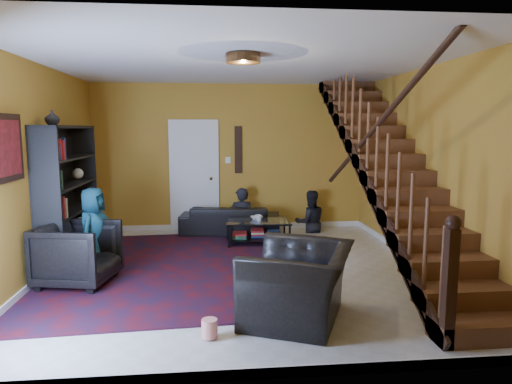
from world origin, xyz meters
TOP-DOWN VIEW (x-y plane):
  - floor at (0.00, 0.00)m, footprint 5.50×5.50m
  - room at (-1.33, 1.33)m, footprint 5.50×5.50m
  - staircase at (2.12, -0.00)m, footprint 0.95×5.02m
  - bookshelf at (-2.40, 0.60)m, footprint 0.35×1.80m
  - door at (-0.70, 2.73)m, footprint 0.82×0.05m
  - framed_picture at (-2.57, -0.90)m, footprint 0.04×0.74m
  - wall_hanging at (0.15, 2.73)m, footprint 0.14×0.03m
  - ceiling_fixture at (0.00, -0.80)m, footprint 0.40×0.40m
  - rug at (-1.05, 0.25)m, footprint 3.77×4.25m
  - sofa at (-0.03, 2.30)m, footprint 1.91×0.94m
  - armchair_left at (-2.05, -0.33)m, footprint 1.02×1.01m
  - armchair_right at (0.50, -1.62)m, footprint 1.39×1.47m
  - person_adult_a at (0.18, 2.35)m, footprint 0.48×0.32m
  - person_adult_b at (1.50, 2.35)m, footprint 0.63×0.50m
  - person_child at (-1.95, 0.08)m, footprint 0.48×0.64m
  - coffee_table at (0.40, 1.48)m, footprint 1.10×0.68m
  - cup_a at (0.41, 1.52)m, footprint 0.15×0.15m
  - cup_b at (0.42, 1.43)m, footprint 0.11×0.11m
  - bowl at (0.39, 1.57)m, footprint 0.22×0.22m
  - vase at (-2.41, 0.10)m, footprint 0.18×0.18m
  - popcorn_bucket at (-0.41, -2.00)m, footprint 0.20×0.20m

SIDE VIEW (x-z plane):
  - floor at x=0.00m, z-range 0.00..0.00m
  - rug at x=-1.05m, z-range 0.00..0.02m
  - room at x=-1.33m, z-range -2.70..2.80m
  - popcorn_bucket at x=-0.41m, z-range 0.02..0.19m
  - person_adult_b at x=1.50m, z-range -0.45..0.79m
  - person_adult_a at x=0.18m, z-range -0.45..0.86m
  - coffee_table at x=0.40m, z-range 0.03..0.43m
  - sofa at x=-0.03m, z-range 0.00..0.54m
  - armchair_right at x=0.50m, z-range 0.00..0.76m
  - armchair_left at x=-2.05m, z-range 0.00..0.80m
  - bowl at x=0.39m, z-range 0.41..0.46m
  - cup_a at x=0.41m, z-range 0.41..0.50m
  - cup_b at x=0.42m, z-range 0.41..0.50m
  - person_child at x=-1.95m, z-range 0.00..1.19m
  - bookshelf at x=-2.40m, z-range -0.04..1.96m
  - door at x=-0.70m, z-range 0.00..2.05m
  - staircase at x=2.12m, z-range -0.19..2.99m
  - wall_hanging at x=0.15m, z-range 1.10..2.00m
  - framed_picture at x=-2.57m, z-range 1.38..2.12m
  - vase at x=-2.41m, z-range 2.00..2.19m
  - ceiling_fixture at x=0.00m, z-range 2.69..2.79m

